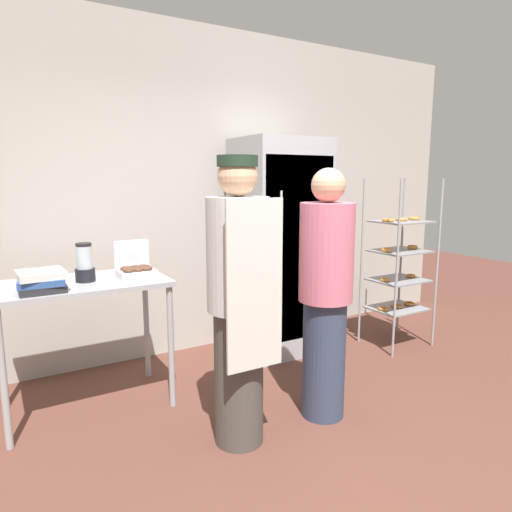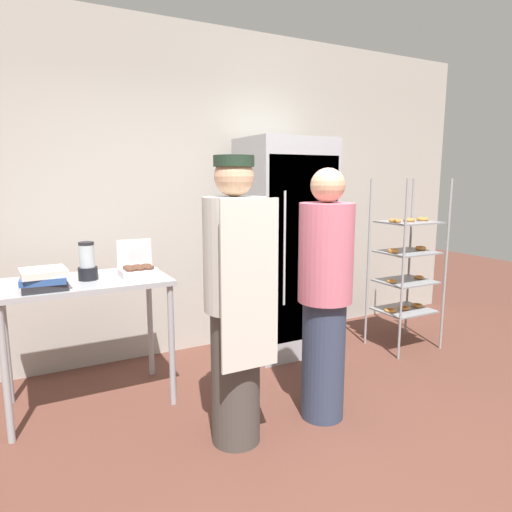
{
  "view_description": "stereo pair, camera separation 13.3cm",
  "coord_description": "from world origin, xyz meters",
  "px_view_note": "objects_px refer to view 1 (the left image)",
  "views": [
    {
      "loc": [
        -1.64,
        -1.83,
        1.62
      ],
      "look_at": [
        -0.08,
        0.81,
        1.09
      ],
      "focal_mm": 32.0,
      "sensor_mm": 36.0,
      "label": 1
    },
    {
      "loc": [
        -1.53,
        -1.9,
        1.62
      ],
      "look_at": [
        -0.08,
        0.81,
        1.09
      ],
      "focal_mm": 32.0,
      "sensor_mm": 36.0,
      "label": 2
    }
  ],
  "objects_px": {
    "refrigerator": "(280,247)",
    "baking_rack": "(399,265)",
    "blender_pitcher": "(85,265)",
    "person_customer": "(325,294)",
    "donut_box": "(136,270)",
    "binder_stack": "(41,281)",
    "person_baker": "(239,300)"
  },
  "relations": [
    {
      "from": "refrigerator",
      "to": "person_baker",
      "type": "relative_size",
      "value": 1.13
    },
    {
      "from": "refrigerator",
      "to": "baking_rack",
      "type": "distance_m",
      "value": 1.18
    },
    {
      "from": "baking_rack",
      "to": "donut_box",
      "type": "bearing_deg",
      "value": 175.81
    },
    {
      "from": "donut_box",
      "to": "person_baker",
      "type": "height_order",
      "value": "person_baker"
    },
    {
      "from": "baking_rack",
      "to": "person_customer",
      "type": "relative_size",
      "value": 0.96
    },
    {
      "from": "donut_box",
      "to": "blender_pitcher",
      "type": "height_order",
      "value": "blender_pitcher"
    },
    {
      "from": "person_baker",
      "to": "refrigerator",
      "type": "bearing_deg",
      "value": 47.81
    },
    {
      "from": "donut_box",
      "to": "blender_pitcher",
      "type": "distance_m",
      "value": 0.35
    },
    {
      "from": "baking_rack",
      "to": "blender_pitcher",
      "type": "bearing_deg",
      "value": 175.75
    },
    {
      "from": "binder_stack",
      "to": "person_customer",
      "type": "distance_m",
      "value": 1.81
    },
    {
      "from": "refrigerator",
      "to": "binder_stack",
      "type": "relative_size",
      "value": 6.77
    },
    {
      "from": "blender_pitcher",
      "to": "person_baker",
      "type": "distance_m",
      "value": 1.16
    },
    {
      "from": "refrigerator",
      "to": "blender_pitcher",
      "type": "height_order",
      "value": "refrigerator"
    },
    {
      "from": "donut_box",
      "to": "person_customer",
      "type": "distance_m",
      "value": 1.35
    },
    {
      "from": "blender_pitcher",
      "to": "refrigerator",
      "type": "bearing_deg",
      "value": 8.5
    },
    {
      "from": "blender_pitcher",
      "to": "person_baker",
      "type": "relative_size",
      "value": 0.15
    },
    {
      "from": "donut_box",
      "to": "blender_pitcher",
      "type": "xyz_separation_m",
      "value": [
        -0.34,
        0.03,
        0.07
      ]
    },
    {
      "from": "binder_stack",
      "to": "person_baker",
      "type": "relative_size",
      "value": 0.17
    },
    {
      "from": "donut_box",
      "to": "refrigerator",
      "type": "bearing_deg",
      "value": 11.59
    },
    {
      "from": "blender_pitcher",
      "to": "person_customer",
      "type": "bearing_deg",
      "value": -34.43
    },
    {
      "from": "refrigerator",
      "to": "binder_stack",
      "type": "height_order",
      "value": "refrigerator"
    },
    {
      "from": "donut_box",
      "to": "blender_pitcher",
      "type": "bearing_deg",
      "value": 175.28
    },
    {
      "from": "donut_box",
      "to": "person_baker",
      "type": "distance_m",
      "value": 0.96
    },
    {
      "from": "binder_stack",
      "to": "person_customer",
      "type": "relative_size",
      "value": 0.17
    },
    {
      "from": "refrigerator",
      "to": "person_customer",
      "type": "distance_m",
      "value": 1.26
    },
    {
      "from": "refrigerator",
      "to": "blender_pitcher",
      "type": "xyz_separation_m",
      "value": [
        -1.76,
        -0.26,
        0.05
      ]
    },
    {
      "from": "baking_rack",
      "to": "binder_stack",
      "type": "xyz_separation_m",
      "value": [
        -3.11,
        0.06,
        0.19
      ]
    },
    {
      "from": "binder_stack",
      "to": "person_customer",
      "type": "xyz_separation_m",
      "value": [
        1.63,
        -0.77,
        -0.13
      ]
    },
    {
      "from": "donut_box",
      "to": "binder_stack",
      "type": "height_order",
      "value": "donut_box"
    },
    {
      "from": "baking_rack",
      "to": "blender_pitcher",
      "type": "relative_size",
      "value": 6.08
    },
    {
      "from": "blender_pitcher",
      "to": "person_customer",
      "type": "xyz_separation_m",
      "value": [
        1.35,
        -0.92,
        -0.18
      ]
    },
    {
      "from": "baking_rack",
      "to": "donut_box",
      "type": "height_order",
      "value": "baking_rack"
    }
  ]
}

